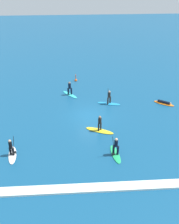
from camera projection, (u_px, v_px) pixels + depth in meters
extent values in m
plane|color=navy|center=(90.00, 116.00, 29.63)|extent=(120.00, 120.00, 0.00)
ellipsoid|color=#1E8CD1|center=(109.00, 104.00, 32.00)|extent=(2.91, 1.41, 0.08)
cylinder|color=black|center=(110.00, 100.00, 31.90)|extent=(0.23, 0.23, 0.85)
cylinder|color=black|center=(108.00, 101.00, 31.62)|extent=(0.23, 0.23, 0.85)
cylinder|color=black|center=(109.00, 95.00, 31.38)|extent=(0.37, 0.37, 0.62)
sphere|color=tan|center=(109.00, 92.00, 31.16)|extent=(0.31, 0.31, 0.25)
cylinder|color=black|center=(108.00, 97.00, 31.27)|extent=(0.12, 0.27, 2.06)
cube|color=black|center=(107.00, 104.00, 31.77)|extent=(0.11, 0.21, 0.32)
ellipsoid|color=orange|center=(164.00, 103.00, 32.00)|extent=(2.48, 2.01, 0.11)
cylinder|color=black|center=(164.00, 102.00, 31.92)|extent=(1.38, 1.09, 0.31)
sphere|color=tan|center=(171.00, 103.00, 31.53)|extent=(0.29, 0.29, 0.21)
ellipsoid|color=white|center=(12.00, 155.00, 23.69)|extent=(1.08, 2.62, 0.10)
cylinder|color=black|center=(13.00, 152.00, 23.43)|extent=(0.22, 0.22, 0.77)
cylinder|color=black|center=(10.00, 151.00, 23.51)|extent=(0.22, 0.22, 0.77)
cylinder|color=black|center=(10.00, 145.00, 23.10)|extent=(0.35, 0.35, 0.67)
sphere|color=tan|center=(10.00, 141.00, 22.86)|extent=(0.28, 0.28, 0.25)
cylinder|color=black|center=(14.00, 145.00, 23.34)|extent=(0.27, 0.08, 1.93)
cube|color=black|center=(15.00, 153.00, 23.81)|extent=(0.21, 0.09, 0.32)
ellipsoid|color=#33C6CC|center=(70.00, 95.00, 34.08)|extent=(2.20, 2.55, 0.09)
cylinder|color=black|center=(68.00, 91.00, 33.79)|extent=(0.30, 0.30, 0.87)
cylinder|color=black|center=(71.00, 91.00, 33.86)|extent=(0.30, 0.30, 0.87)
cylinder|color=black|center=(70.00, 86.00, 33.43)|extent=(0.50, 0.50, 0.65)
sphere|color=#A37556|center=(69.00, 83.00, 33.20)|extent=(0.34, 0.34, 0.24)
ellipsoid|color=yellow|center=(100.00, 131.00, 27.01)|extent=(3.06, 1.93, 0.11)
cylinder|color=black|center=(101.00, 126.00, 26.83)|extent=(0.22, 0.22, 0.88)
cylinder|color=black|center=(99.00, 127.00, 26.68)|extent=(0.22, 0.22, 0.88)
cylinder|color=black|center=(100.00, 121.00, 26.37)|extent=(0.46, 0.46, 0.62)
sphere|color=#A37556|center=(100.00, 117.00, 26.15)|extent=(0.32, 0.32, 0.24)
ellipsoid|color=#23B266|center=(115.00, 154.00, 23.79)|extent=(1.01, 2.69, 0.10)
cylinder|color=black|center=(114.00, 149.00, 23.59)|extent=(0.23, 0.23, 0.91)
cylinder|color=black|center=(118.00, 150.00, 23.47)|extent=(0.23, 0.23, 0.91)
cylinder|color=black|center=(116.00, 143.00, 23.14)|extent=(0.38, 0.38, 0.60)
sphere|color=beige|center=(116.00, 139.00, 22.92)|extent=(0.29, 0.29, 0.26)
cylinder|color=black|center=(114.00, 146.00, 23.05)|extent=(0.33, 0.08, 2.12)
cube|color=black|center=(113.00, 155.00, 23.56)|extent=(0.21, 0.08, 0.32)
sphere|color=#E55119|center=(76.00, 80.00, 37.85)|extent=(0.41, 0.41, 0.41)
cylinder|color=#E55119|center=(76.00, 78.00, 37.64)|extent=(0.10, 0.10, 1.01)
cube|color=white|center=(98.00, 188.00, 20.30)|extent=(20.28, 0.90, 0.18)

